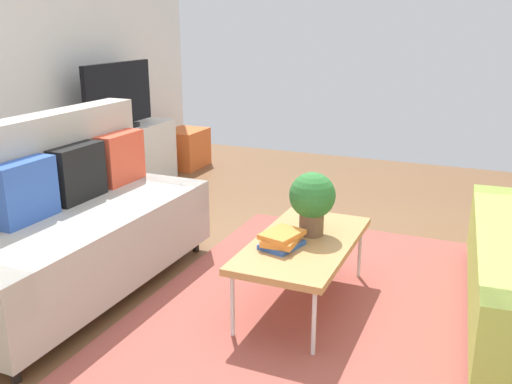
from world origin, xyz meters
The scene contains 15 objects.
ground_plane centered at (0.00, 0.00, 0.00)m, with size 7.68×7.68×0.00m, color brown.
area_rug centered at (-0.11, -0.19, 0.01)m, with size 2.90×2.20×0.01m, color #9E4C42.
couch_beige centered at (-0.45, 1.43, 0.45)m, with size 1.91×0.86×1.10m.
coffee_table centered at (-0.06, 0.01, 0.39)m, with size 1.10×0.56×0.42m.
tv_console centered at (1.49, 2.46, 0.32)m, with size 1.40×0.44×0.64m, color silver.
tv centered at (1.49, 2.44, 0.95)m, with size 1.00×0.20×0.64m.
storage_trunk centered at (2.59, 2.36, 0.22)m, with size 0.52×0.40×0.44m, color orange.
potted_plant centered at (0.06, 0.00, 0.65)m, with size 0.28×0.28×0.39m.
table_book_0 centered at (-0.20, 0.09, 0.43)m, with size 0.24×0.18×0.03m, color #3359B2.
table_book_1 centered at (-0.20, 0.09, 0.46)m, with size 0.24×0.18×0.04m, color orange.
table_book_2 centered at (-0.20, 0.09, 0.50)m, with size 0.24×0.18×0.03m, color orange.
vase_0 centered at (0.91, 2.51, 0.70)m, with size 0.11×0.11×0.12m, color #4C72B2.
bottle_0 centered at (1.08, 2.42, 0.72)m, with size 0.06×0.06×0.16m, color gold.
bottle_1 centered at (1.19, 2.42, 0.72)m, with size 0.05×0.05×0.16m, color #262626.
bottle_2 centered at (1.29, 2.42, 0.73)m, with size 0.04×0.04×0.18m, color #3F8C4C.
Camera 1 is at (-3.00, -0.95, 1.67)m, focal length 39.35 mm.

